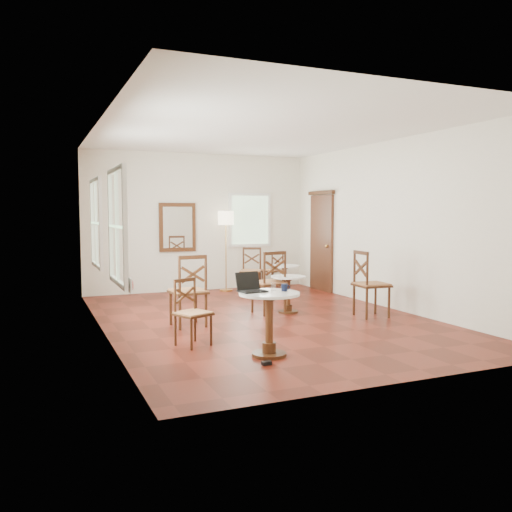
{
  "coord_description": "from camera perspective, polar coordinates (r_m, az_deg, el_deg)",
  "views": [
    {
      "loc": [
        -3.42,
        -7.74,
        1.72
      ],
      "look_at": [
        0.0,
        0.3,
        1.0
      ],
      "focal_mm": 37.2,
      "sensor_mm": 36.0,
      "label": 1
    }
  ],
  "objects": [
    {
      "name": "chair_near_a",
      "position": [
        8.05,
        -7.25,
        -3.73
      ],
      "size": [
        0.55,
        0.55,
        1.09
      ],
      "rotation": [
        0.0,
        0.0,
        3.23
      ],
      "color": "#3F210F",
      "rests_on": "ground"
    },
    {
      "name": "chair_near_b",
      "position": [
        6.92,
        -6.91,
        -6.06
      ],
      "size": [
        0.52,
        0.52,
        0.86
      ],
      "rotation": [
        0.0,
        0.0,
        0.4
      ],
      "color": "#3F210F",
      "rests_on": "ground"
    },
    {
      "name": "chair_mid_a",
      "position": [
        9.0,
        1.45,
        -2.86
      ],
      "size": [
        0.55,
        0.55,
        1.07
      ],
      "rotation": [
        0.0,
        0.0,
        3.26
      ],
      "color": "#3F210F",
      "rests_on": "ground"
    },
    {
      "name": "room_shell",
      "position": [
        8.69,
        -0.3,
        5.83
      ],
      "size": [
        5.02,
        7.02,
        3.01
      ],
      "color": "white",
      "rests_on": "ground"
    },
    {
      "name": "laptop",
      "position": [
        6.39,
        -0.61,
        -3.32
      ],
      "size": [
        0.35,
        0.3,
        0.23
      ],
      "rotation": [
        0.0,
        0.0,
        0.14
      ],
      "color": "black",
      "rests_on": "cafe_table_near"
    },
    {
      "name": "chair_back_b",
      "position": [
        11.32,
        -0.54,
        -1.56
      ],
      "size": [
        0.61,
        0.61,
        0.97
      ],
      "rotation": [
        0.0,
        0.0,
        -0.5
      ],
      "color": "#3F210F",
      "rests_on": "ground"
    },
    {
      "name": "water_glass",
      "position": [
        6.47,
        1.88,
        -3.28
      ],
      "size": [
        0.06,
        0.06,
        0.1
      ],
      "primitive_type": "cylinder",
      "color": "white",
      "rests_on": "cafe_table_near"
    },
    {
      "name": "cafe_table_near",
      "position": [
        6.36,
        1.43,
        -6.55
      ],
      "size": [
        0.73,
        0.73,
        0.77
      ],
      "color": "#3F210F",
      "rests_on": "ground"
    },
    {
      "name": "cafe_table_mid",
      "position": [
        9.12,
        3.48,
        -3.67
      ],
      "size": [
        0.6,
        0.6,
        0.63
      ],
      "color": "#3F210F",
      "rests_on": "ground"
    },
    {
      "name": "cafe_table_back",
      "position": [
        10.92,
        3.11,
        -2.27
      ],
      "size": [
        0.6,
        0.6,
        0.64
      ],
      "color": "#3F210F",
      "rests_on": "ground"
    },
    {
      "name": "ground",
      "position": [
        8.63,
        0.79,
        -6.78
      ],
      "size": [
        7.0,
        7.0,
        0.0
      ],
      "primitive_type": "plane",
      "color": "#5E1B10",
      "rests_on": "ground"
    },
    {
      "name": "navy_mug",
      "position": [
        6.42,
        3.1,
        -3.4
      ],
      "size": [
        0.11,
        0.07,
        0.09
      ],
      "color": "black",
      "rests_on": "cafe_table_near"
    },
    {
      "name": "floor_lamp",
      "position": [
        11.57,
        -3.27,
        3.53
      ],
      "size": [
        0.34,
        0.34,
        1.75
      ],
      "color": "#BF8C3F",
      "rests_on": "ground"
    },
    {
      "name": "power_adapter",
      "position": [
        6.11,
        1.15,
        -11.44
      ],
      "size": [
        0.11,
        0.06,
        0.04
      ],
      "primitive_type": "cube",
      "color": "black",
      "rests_on": "ground"
    },
    {
      "name": "chair_mid_b",
      "position": [
        8.93,
        12.15,
        -2.96
      ],
      "size": [
        0.54,
        0.54,
        1.09
      ],
      "rotation": [
        0.0,
        0.0,
        1.5
      ],
      "color": "#3F210F",
      "rests_on": "ground"
    },
    {
      "name": "mouse",
      "position": [
        6.3,
        0.88,
        -3.81
      ],
      "size": [
        0.1,
        0.08,
        0.03
      ],
      "primitive_type": "ellipsoid",
      "rotation": [
        0.0,
        0.0,
        -0.36
      ],
      "color": "black",
      "rests_on": "cafe_table_near"
    },
    {
      "name": "chair_back_a",
      "position": [
        11.88,
        1.87,
        -1.53
      ],
      "size": [
        0.5,
        0.5,
        0.86
      ],
      "rotation": [
        0.0,
        0.0,
        3.45
      ],
      "color": "#3F210F",
      "rests_on": "ground"
    }
  ]
}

